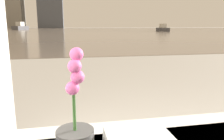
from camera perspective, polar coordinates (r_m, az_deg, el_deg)
potted_orchid at (r=0.86m, az=-9.57°, el=-14.27°), size 0.15×0.15×0.40m
harbor_water at (r=61.97m, az=-10.77°, el=10.29°), size 180.00×110.00×0.01m
harbor_boat_0 at (r=66.73m, az=-22.83°, el=10.33°), size 3.67×6.04×2.14m
harbor_boat_2 at (r=44.05m, az=13.10°, el=10.49°), size 1.48×3.91×1.45m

